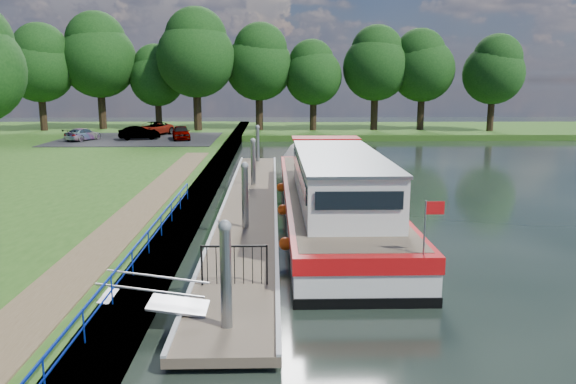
{
  "coord_description": "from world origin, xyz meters",
  "views": [
    {
      "loc": [
        1.09,
        -12.66,
        6.01
      ],
      "look_at": [
        1.7,
        10.38,
        1.4
      ],
      "focal_mm": 35.0,
      "sensor_mm": 36.0,
      "label": 1
    }
  ],
  "objects_px": {
    "pontoon": "(250,207)",
    "barge": "(330,193)",
    "car_a": "(181,132)",
    "car_b": "(139,133)",
    "car_d": "(152,129)",
    "car_c": "(83,134)"
  },
  "relations": [
    {
      "from": "car_c",
      "to": "car_a",
      "type": "bearing_deg",
      "value": -155.35
    },
    {
      "from": "pontoon",
      "to": "car_b",
      "type": "height_order",
      "value": "car_b"
    },
    {
      "from": "car_a",
      "to": "car_c",
      "type": "distance_m",
      "value": 8.47
    },
    {
      "from": "pontoon",
      "to": "car_d",
      "type": "bearing_deg",
      "value": 110.32
    },
    {
      "from": "pontoon",
      "to": "barge",
      "type": "distance_m",
      "value": 3.91
    },
    {
      "from": "car_b",
      "to": "car_d",
      "type": "relative_size",
      "value": 0.77
    },
    {
      "from": "pontoon",
      "to": "car_a",
      "type": "height_order",
      "value": "car_a"
    },
    {
      "from": "pontoon",
      "to": "car_c",
      "type": "distance_m",
      "value": 28.36
    },
    {
      "from": "barge",
      "to": "car_d",
      "type": "distance_m",
      "value": 32.36
    },
    {
      "from": "car_a",
      "to": "car_d",
      "type": "xyz_separation_m",
      "value": [
        -3.31,
        3.76,
        0.02
      ]
    },
    {
      "from": "pontoon",
      "to": "car_d",
      "type": "xyz_separation_m",
      "value": [
        -10.35,
        27.95,
        1.29
      ]
    },
    {
      "from": "car_c",
      "to": "pontoon",
      "type": "bearing_deg",
      "value": 144.66
    },
    {
      "from": "car_a",
      "to": "car_c",
      "type": "bearing_deg",
      "value": 171.43
    },
    {
      "from": "pontoon",
      "to": "barge",
      "type": "bearing_deg",
      "value": -19.14
    },
    {
      "from": "pontoon",
      "to": "car_b",
      "type": "bearing_deg",
      "value": 113.9
    },
    {
      "from": "pontoon",
      "to": "barge",
      "type": "height_order",
      "value": "barge"
    },
    {
      "from": "pontoon",
      "to": "car_b",
      "type": "relative_size",
      "value": 8.44
    },
    {
      "from": "barge",
      "to": "car_b",
      "type": "height_order",
      "value": "barge"
    },
    {
      "from": "pontoon",
      "to": "car_b",
      "type": "xyz_separation_m",
      "value": [
        -10.75,
        24.27,
        1.24
      ]
    },
    {
      "from": "pontoon",
      "to": "car_a",
      "type": "bearing_deg",
      "value": 106.24
    },
    {
      "from": "car_a",
      "to": "car_b",
      "type": "height_order",
      "value": "car_a"
    },
    {
      "from": "car_d",
      "to": "car_b",
      "type": "bearing_deg",
      "value": -72.74
    }
  ]
}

